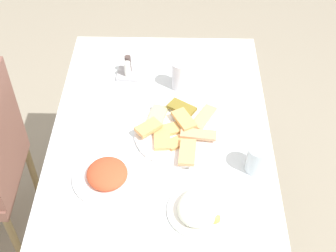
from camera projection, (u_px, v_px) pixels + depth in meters
The scene contains 11 objects.
ground_plane at pixel (163, 240), 2.31m from camera, with size 6.00×6.00×0.00m, color gray.
dining_table at pixel (161, 146), 1.82m from camera, with size 1.17×0.81×0.77m.
pide_platter at pixel (178, 131), 1.73m from camera, with size 0.34×0.32×0.04m.
salad_plate_greens at pixel (107, 175), 1.58m from camera, with size 0.24×0.24×0.06m.
salad_plate_rice at pixel (200, 208), 1.49m from camera, with size 0.21×0.21×0.07m.
soda_can at pixel (180, 75), 1.88m from camera, with size 0.07×0.07×0.12m, color silver.
drinking_glass at pixel (258, 159), 1.59m from camera, with size 0.08×0.08×0.11m, color silver.
paper_napkin at pixel (182, 52), 2.09m from camera, with size 0.16×0.16×0.00m, color white.
fork at pixel (186, 52), 2.08m from camera, with size 0.19×0.01×0.01m, color silver.
spoon at pixel (178, 52), 2.08m from camera, with size 0.18×0.01×0.01m, color silver.
condiment_caddy at pixel (128, 70), 1.96m from camera, with size 0.10×0.10×0.08m.
Camera 1 is at (-1.22, -0.05, 2.04)m, focal length 50.69 mm.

